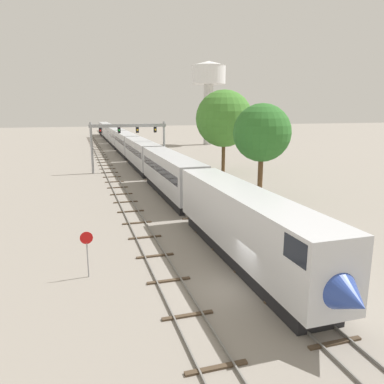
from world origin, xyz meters
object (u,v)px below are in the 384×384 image
(passenger_train, at_px, (126,143))
(trackside_tree_mid, at_px, (224,119))
(signal_gantry, at_px, (129,135))
(stop_sign, at_px, (87,248))
(trackside_tree_left, at_px, (262,133))
(water_tower, at_px, (209,80))

(passenger_train, distance_m, trackside_tree_mid, 30.22)
(signal_gantry, distance_m, stop_sign, 39.29)
(signal_gantry, xyz_separation_m, stop_sign, (-7.75, -38.31, -3.94))
(passenger_train, height_order, trackside_tree_left, trackside_tree_left)
(signal_gantry, relative_size, trackside_tree_mid, 0.94)
(stop_sign, relative_size, trackside_tree_mid, 0.22)
(passenger_train, bearing_deg, water_tower, 35.24)
(trackside_tree_left, bearing_deg, trackside_tree_mid, 81.22)
(water_tower, bearing_deg, trackside_tree_mid, -106.43)
(water_tower, bearing_deg, trackside_tree_left, -104.28)
(passenger_train, distance_m, water_tower, 34.30)
(trackside_tree_mid, bearing_deg, signal_gantry, 161.17)
(signal_gantry, xyz_separation_m, trackside_tree_mid, (14.26, -4.86, 2.60))
(signal_gantry, distance_m, trackside_tree_left, 25.79)
(signal_gantry, bearing_deg, trackside_tree_mid, -18.83)
(passenger_train, relative_size, signal_gantry, 11.72)
(passenger_train, bearing_deg, stop_sign, -99.37)
(stop_sign, xyz_separation_m, trackside_tree_left, (19.20, 15.26, 5.50))
(passenger_train, relative_size, water_tower, 6.32)
(passenger_train, bearing_deg, signal_gantry, -95.77)
(passenger_train, relative_size, stop_sign, 49.23)
(passenger_train, bearing_deg, trackside_tree_left, -78.53)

